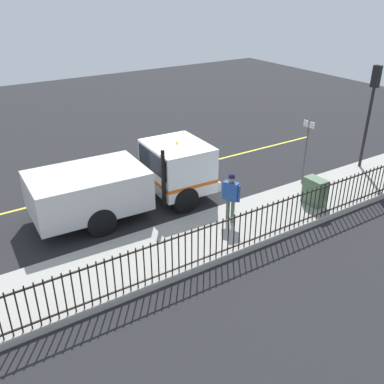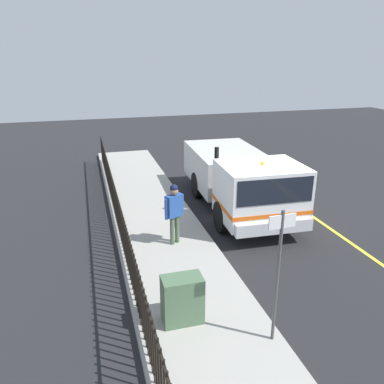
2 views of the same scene
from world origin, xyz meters
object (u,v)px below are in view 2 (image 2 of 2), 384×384
work_truck (241,178)px  street_sign (279,263)px  traffic_cone (274,184)px  utility_cabinet (182,299)px  worker_standing (174,208)px

work_truck → street_sign: bearing=75.4°
traffic_cone → street_sign: 8.65m
work_truck → utility_cabinet: bearing=59.8°
utility_cabinet → traffic_cone: 8.55m
street_sign → traffic_cone: bearing=-117.2°
utility_cabinet → street_sign: bearing=147.1°
worker_standing → traffic_cone: 5.90m
worker_standing → street_sign: bearing=-104.1°
utility_cabinet → work_truck: bearing=-122.7°
work_truck → traffic_cone: (-1.97, -1.33, -0.85)m
worker_standing → street_sign: (-0.86, 4.22, 0.54)m
traffic_cone → street_sign: (3.90, 7.59, 1.40)m
worker_standing → traffic_cone: (-4.76, -3.37, -0.86)m
utility_cabinet → traffic_cone: utility_cabinet is taller
worker_standing → street_sign: 4.34m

